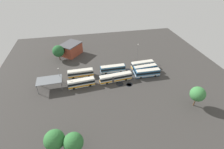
# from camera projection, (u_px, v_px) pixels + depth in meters

# --- Properties ---
(ground_plane) EXTENTS (108.48, 108.48, 0.00)m
(ground_plane) POSITION_uv_depth(u_px,v_px,m) (114.00, 76.00, 77.16)
(ground_plane) COLOR #383533
(bus_row0_slot0) EXTENTS (11.39, 3.49, 3.61)m
(bus_row0_slot0) POSITION_uv_depth(u_px,v_px,m) (81.00, 83.00, 70.18)
(bus_row0_slot0) COLOR silver
(bus_row0_slot0) RESTS_ON ground_plane
(bus_row0_slot2) EXTENTS (11.45, 2.70, 3.61)m
(bus_row0_slot2) POSITION_uv_depth(u_px,v_px,m) (81.00, 73.00, 75.99)
(bus_row0_slot2) COLOR silver
(bus_row0_slot2) RESTS_ON ground_plane
(bus_row1_slot0) EXTENTS (14.55, 3.88, 3.61)m
(bus_row1_slot0) POSITION_uv_depth(u_px,v_px,m) (116.00, 78.00, 73.23)
(bus_row1_slot0) COLOR silver
(bus_row1_slot0) RESTS_ON ground_plane
(bus_row1_slot2) EXTENTS (11.79, 2.65, 3.61)m
(bus_row1_slot2) POSITION_uv_depth(u_px,v_px,m) (113.00, 69.00, 78.92)
(bus_row1_slot2) COLOR teal
(bus_row1_slot2) RESTS_ON ground_plane
(bus_row2_slot0) EXTENTS (11.38, 2.60, 3.61)m
(bus_row2_slot0) POSITION_uv_depth(u_px,v_px,m) (148.00, 73.00, 76.18)
(bus_row2_slot0) COLOR teal
(bus_row2_slot0) RESTS_ON ground_plane
(bus_row2_slot1) EXTENTS (11.50, 3.19, 3.61)m
(bus_row2_slot1) POSITION_uv_depth(u_px,v_px,m) (145.00, 69.00, 79.00)
(bus_row2_slot1) COLOR teal
(bus_row2_slot1) RESTS_ON ground_plane
(bus_row2_slot2) EXTENTS (11.15, 3.02, 3.61)m
(bus_row2_slot2) POSITION_uv_depth(u_px,v_px,m) (142.00, 65.00, 82.01)
(bus_row2_slot2) COLOR silver
(bus_row2_slot2) RESTS_ON ground_plane
(depot_building) EXTENTS (13.47, 13.76, 6.53)m
(depot_building) POSITION_uv_depth(u_px,v_px,m) (71.00, 49.00, 92.72)
(depot_building) COLOR #99422D
(depot_building) RESTS_ON ground_plane
(maintenance_shelter) EXTENTS (10.26, 6.40, 4.30)m
(maintenance_shelter) POSITION_uv_depth(u_px,v_px,m) (49.00, 80.00, 68.03)
(maintenance_shelter) COLOR slate
(maintenance_shelter) RESTS_ON ground_plane
(lamp_post_far_corner) EXTENTS (0.56, 0.28, 8.27)m
(lamp_post_far_corner) POSITION_uv_depth(u_px,v_px,m) (60.00, 76.00, 69.85)
(lamp_post_far_corner) COLOR slate
(lamp_post_far_corner) RESTS_ON ground_plane
(lamp_post_near_entrance) EXTENTS (0.56, 0.28, 9.14)m
(lamp_post_near_entrance) POSITION_uv_depth(u_px,v_px,m) (137.00, 52.00, 86.56)
(lamp_post_near_entrance) COLOR slate
(lamp_post_near_entrance) RESTS_ON ground_plane
(tree_north_edge) EXTENTS (5.37, 5.37, 8.33)m
(tree_north_edge) POSITION_uv_depth(u_px,v_px,m) (198.00, 94.00, 58.94)
(tree_north_edge) COLOR brown
(tree_north_edge) RESTS_ON ground_plane
(tree_west_edge) EXTENTS (6.12, 6.12, 8.18)m
(tree_west_edge) POSITION_uv_depth(u_px,v_px,m) (58.00, 51.00, 86.71)
(tree_west_edge) COLOR brown
(tree_west_edge) RESTS_ON ground_plane
(tree_northwest) EXTENTS (5.48, 5.48, 7.47)m
(tree_northwest) POSITION_uv_depth(u_px,v_px,m) (73.00, 142.00, 44.61)
(tree_northwest) COLOR brown
(tree_northwest) RESTS_ON ground_plane
(tree_east_edge) EXTENTS (5.65, 5.65, 7.89)m
(tree_east_edge) POSITION_uv_depth(u_px,v_px,m) (54.00, 140.00, 44.86)
(tree_east_edge) COLOR brown
(tree_east_edge) RESTS_ON ground_plane
(puddle_front_lane) EXTENTS (2.72, 2.72, 0.01)m
(puddle_front_lane) POSITION_uv_depth(u_px,v_px,m) (130.00, 84.00, 72.43)
(puddle_front_lane) COLOR black
(puddle_front_lane) RESTS_ON ground_plane
(puddle_near_shelter) EXTENTS (2.42, 2.42, 0.01)m
(puddle_near_shelter) POSITION_uv_depth(u_px,v_px,m) (129.00, 85.00, 71.96)
(puddle_near_shelter) COLOR black
(puddle_near_shelter) RESTS_ON ground_plane
(puddle_between_rows) EXTENTS (3.39, 3.39, 0.01)m
(puddle_between_rows) POSITION_uv_depth(u_px,v_px,m) (120.00, 84.00, 72.68)
(puddle_between_rows) COLOR black
(puddle_between_rows) RESTS_ON ground_plane
(puddle_back_corner) EXTENTS (2.69, 2.69, 0.01)m
(puddle_back_corner) POSITION_uv_depth(u_px,v_px,m) (128.00, 70.00, 81.58)
(puddle_back_corner) COLOR black
(puddle_back_corner) RESTS_ON ground_plane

